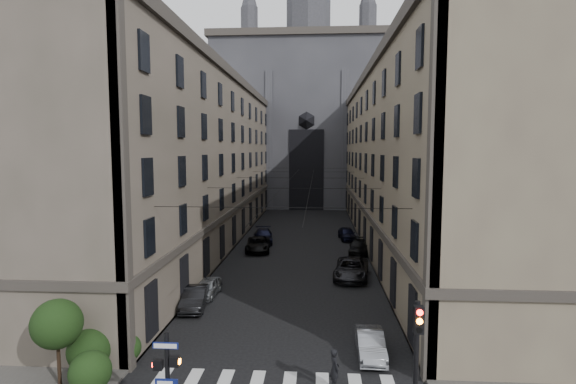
% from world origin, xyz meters
% --- Properties ---
extents(sidewalk_left, '(7.00, 80.00, 0.15)m').
position_xyz_m(sidewalk_left, '(-10.50, 36.00, 0.07)').
color(sidewalk_left, '#383533').
rests_on(sidewalk_left, ground).
extents(sidewalk_right, '(7.00, 80.00, 0.15)m').
position_xyz_m(sidewalk_right, '(10.50, 36.00, 0.07)').
color(sidewalk_right, '#383533').
rests_on(sidewalk_right, ground).
extents(building_left, '(13.60, 60.60, 18.85)m').
position_xyz_m(building_left, '(-13.44, 36.00, 9.34)').
color(building_left, '#4F483C').
rests_on(building_left, ground).
extents(building_right, '(13.60, 60.60, 18.85)m').
position_xyz_m(building_right, '(13.44, 36.00, 9.34)').
color(building_right, brown).
rests_on(building_right, ground).
extents(gothic_tower, '(35.00, 23.00, 58.00)m').
position_xyz_m(gothic_tower, '(0.00, 74.96, 17.80)').
color(gothic_tower, '#2D2D33').
rests_on(gothic_tower, ground).
extents(pedestrian_signal_left, '(1.02, 0.38, 4.00)m').
position_xyz_m(pedestrian_signal_left, '(-3.51, 1.50, 2.32)').
color(pedestrian_signal_left, black).
rests_on(pedestrian_signal_left, ground).
extents(traffic_light_right, '(0.34, 0.50, 5.20)m').
position_xyz_m(traffic_light_right, '(5.60, 1.92, 3.29)').
color(traffic_light_right, black).
rests_on(traffic_light_right, ground).
extents(shrub_cluster, '(3.90, 4.40, 3.90)m').
position_xyz_m(shrub_cluster, '(-8.72, 5.01, 1.80)').
color(shrub_cluster, black).
rests_on(shrub_cluster, sidewalk_left).
extents(tram_wires, '(14.00, 60.00, 0.43)m').
position_xyz_m(tram_wires, '(0.00, 35.63, 7.25)').
color(tram_wires, black).
rests_on(tram_wires, ground).
extents(car_left_near, '(1.69, 3.82, 1.28)m').
position_xyz_m(car_left_near, '(-5.98, 17.35, 0.64)').
color(car_left_near, gray).
rests_on(car_left_near, ground).
extents(car_left_midnear, '(1.94, 4.42, 1.41)m').
position_xyz_m(car_left_midnear, '(-6.20, 14.81, 0.71)').
color(car_left_midnear, black).
rests_on(car_left_midnear, ground).
extents(car_left_midfar, '(2.85, 5.44, 1.46)m').
position_xyz_m(car_left_midfar, '(-4.20, 31.82, 0.73)').
color(car_left_midfar, black).
rests_on(car_left_midfar, ground).
extents(car_left_far, '(2.71, 5.42, 1.51)m').
position_xyz_m(car_left_far, '(-4.20, 36.17, 0.76)').
color(car_left_far, black).
rests_on(car_left_far, ground).
extents(car_right_near, '(1.39, 3.92, 1.29)m').
position_xyz_m(car_right_near, '(4.74, 8.55, 0.64)').
color(car_right_near, gray).
rests_on(car_right_near, ground).
extents(car_right_midnear, '(3.42, 6.08, 1.60)m').
position_xyz_m(car_right_midnear, '(4.79, 22.56, 0.80)').
color(car_right_midnear, black).
rests_on(car_right_midnear, ground).
extents(car_right_midfar, '(2.49, 4.87, 1.35)m').
position_xyz_m(car_right_midfar, '(6.20, 31.51, 0.68)').
color(car_right_midfar, black).
rests_on(car_right_midfar, ground).
extents(car_right_far, '(2.17, 4.44, 1.46)m').
position_xyz_m(car_right_far, '(5.45, 38.42, 0.73)').
color(car_right_far, black).
rests_on(car_right_far, ground).
extents(pedestrian, '(0.62, 0.76, 1.79)m').
position_xyz_m(pedestrian, '(2.78, 5.31, 0.89)').
color(pedestrian, black).
rests_on(pedestrian, ground).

